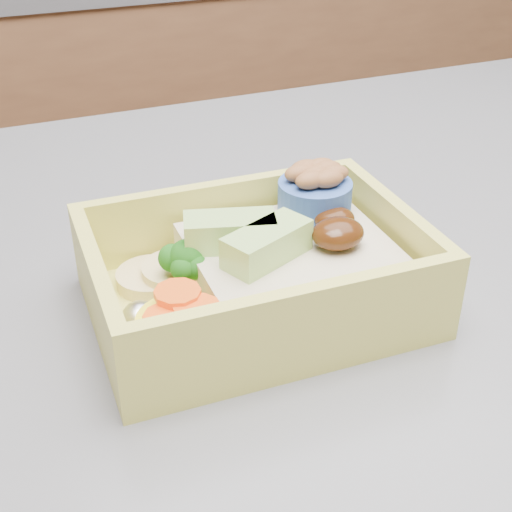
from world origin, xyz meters
name	(u,v)px	position (x,y,z in m)	size (l,w,h in m)	color
bento_box	(264,270)	(-0.09, -0.05, 0.95)	(0.20, 0.15, 0.07)	#D5CF58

